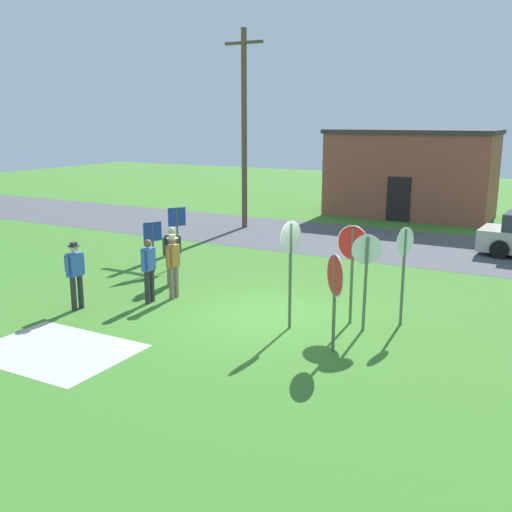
{
  "coord_description": "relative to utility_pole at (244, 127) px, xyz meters",
  "views": [
    {
      "loc": [
        6.44,
        -12.05,
        4.69
      ],
      "look_at": [
        -0.6,
        0.74,
        1.3
      ],
      "focal_mm": 41.25,
      "sensor_mm": 36.0,
      "label": 1
    }
  ],
  "objects": [
    {
      "name": "ground_plane",
      "position": [
        6.51,
        -10.4,
        -4.4
      ],
      "size": [
        80.0,
        80.0,
        0.0
      ],
      "primitive_type": "plane",
      "color": "#3D7528"
    },
    {
      "name": "street_asphalt",
      "position": [
        6.51,
        -0.54,
        -4.4
      ],
      "size": [
        60.0,
        6.4,
        0.01
      ],
      "primitive_type": "cube",
      "color": "#4C4C51",
      "rests_on": "ground"
    },
    {
      "name": "concrete_path",
      "position": [
        3.74,
        -14.42,
        -4.4
      ],
      "size": [
        3.2,
        2.4,
        0.01
      ],
      "primitive_type": "cube",
      "color": "#ADAAA3",
      "rests_on": "ground"
    },
    {
      "name": "building_background",
      "position": [
        5.57,
        6.78,
        -2.28
      ],
      "size": [
        7.98,
        4.11,
        4.24
      ],
      "color": "brown",
      "rests_on": "ground"
    },
    {
      "name": "utility_pole",
      "position": [
        0.0,
        0.0,
        0.0
      ],
      "size": [
        1.8,
        0.24,
        8.43
      ],
      "color": "brown",
      "rests_on": "ground"
    },
    {
      "name": "stop_sign_nearest",
      "position": [
        8.53,
        -9.81,
        -2.78
      ],
      "size": [
        0.82,
        0.19,
        2.35
      ],
      "color": "#51664C",
      "rests_on": "ground"
    },
    {
      "name": "stop_sign_far_back",
      "position": [
        8.83,
        -11.67,
        -2.98
      ],
      "size": [
        0.61,
        0.66,
        2.08
      ],
      "color": "#51664C",
      "rests_on": "ground"
    },
    {
      "name": "stop_sign_center_cluster",
      "position": [
        7.42,
        -10.82,
        -2.68
      ],
      "size": [
        0.17,
        0.74,
        2.51
      ],
      "color": "#51664C",
      "rests_on": "ground"
    },
    {
      "name": "stop_sign_leaning_right",
      "position": [
        8.99,
        -10.19,
        -2.89
      ],
      "size": [
        0.6,
        0.4,
        2.24
      ],
      "color": "#51664C",
      "rests_on": "ground"
    },
    {
      "name": "stop_sign_rear_right",
      "position": [
        9.6,
        -9.36,
        -2.84
      ],
      "size": [
        0.24,
        0.63,
        2.32
      ],
      "color": "#51664C",
      "rests_on": "ground"
    },
    {
      "name": "person_in_dark_shirt",
      "position": [
        3.36,
        -10.83,
        -3.45
      ],
      "size": [
        0.26,
        0.57,
        1.69
      ],
      "color": "#2D2D33",
      "rests_on": "ground"
    },
    {
      "name": "person_in_blue",
      "position": [
        2.8,
        -9.09,
        -3.42
      ],
      "size": [
        0.46,
        0.51,
        1.69
      ],
      "color": "#7A6B56",
      "rests_on": "ground"
    },
    {
      "name": "person_on_left",
      "position": [
        3.67,
        -10.2,
        -3.42
      ],
      "size": [
        0.32,
        0.57,
        1.74
      ],
      "color": "#7A6B56",
      "rests_on": "ground"
    },
    {
      "name": "person_with_sunhat",
      "position": [
        2.09,
        -12.16,
        -3.39
      ],
      "size": [
        0.41,
        0.57,
        1.74
      ],
      "color": "#2D2D33",
      "rests_on": "ground"
    },
    {
      "name": "info_panel_leftmost",
      "position": [
        1.45,
        -8.27,
        -3.3
      ],
      "size": [
        0.31,
        0.54,
        1.59
      ],
      "color": "#4C4C51",
      "rests_on": "ground"
    },
    {
      "name": "info_panel_middle",
      "position": [
        1.68,
        -7.29,
        -3.06
      ],
      "size": [
        0.34,
        0.52,
        1.94
      ],
      "color": "#4C4C51",
      "rests_on": "ground"
    }
  ]
}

